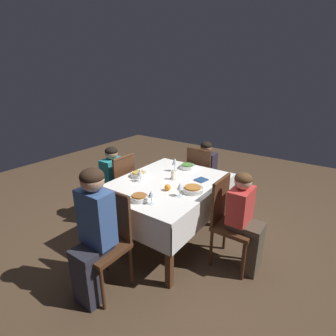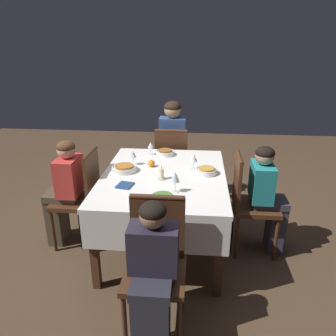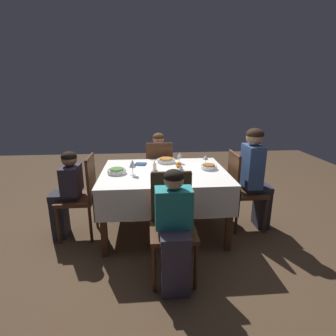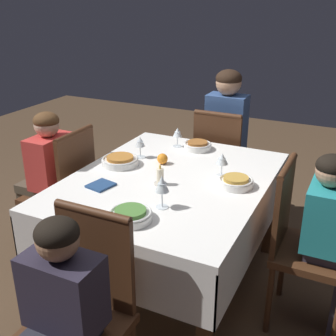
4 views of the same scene
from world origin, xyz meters
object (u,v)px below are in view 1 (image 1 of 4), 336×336
person_child_teal (110,179)px  bowl_north (193,189)px  person_adult_denim (92,229)px  wine_glass_south (140,173)px  dining_table (167,189)px  candle_centerpiece (173,176)px  bowl_south (138,174)px  chair_south (119,185)px  wine_glass_west (175,162)px  chair_north (229,218)px  wine_glass_east (151,194)px  napkin_red_folded (201,180)px  person_child_dark (207,170)px  wine_glass_north (180,187)px  chair_west (202,175)px  bowl_west (187,166)px  orange_fruit (168,187)px  bowl_east (139,197)px  person_child_red (246,219)px  chair_east (107,237)px

person_child_teal → bowl_north: (0.03, 1.28, 0.20)m
person_adult_denim → wine_glass_south: size_ratio=8.44×
dining_table → candle_centerpiece: 0.17m
bowl_south → chair_south: bearing=-95.5°
dining_table → wine_glass_west: wine_glass_west is taller
dining_table → chair_north: (-0.02, 0.76, -0.13)m
wine_glass_east → napkin_red_folded: (-0.78, 0.11, -0.09)m
person_child_dark → candle_centerpiece: size_ratio=8.18×
dining_table → wine_glass_west: 0.42m
person_child_dark → bowl_south: 1.20m
dining_table → wine_glass_south: 0.36m
wine_glass_north → bowl_north: bearing=162.7°
chair_west → person_child_teal: bearing=46.4°
bowl_west → person_adult_denim: bearing=1.6°
orange_fruit → chair_west: bearing=-170.9°
chair_west → bowl_east: chair_west is taller
dining_table → chair_south: size_ratio=1.50×
person_child_teal → wine_glass_east: bearing=66.1°
person_child_dark → wine_glass_east: 1.62m
bowl_east → bowl_north: 0.57m
person_child_red → chair_west: bearing=47.2°
person_adult_denim → napkin_red_folded: bearing=77.5°
wine_glass_south → napkin_red_folded: 0.70m
person_adult_denim → person_child_red: bearing=49.5°
bowl_north → napkin_red_folded: bearing=-167.3°
chair_east → chair_west: size_ratio=1.00×
wine_glass_east → bowl_west: (-1.03, -0.23, -0.07)m
bowl_south → wine_glass_east: bearing=51.0°
chair_west → candle_centerpiece: (0.80, 0.05, 0.26)m
person_adult_denim → person_child_dark: 2.14m
dining_table → orange_fruit: orange_fruit is taller
person_adult_denim → person_child_dark: size_ratio=1.22×
chair_north → person_child_dark: bearing=37.1°
dining_table → wine_glass_east: bearing=20.0°
bowl_south → orange_fruit: (0.12, 0.51, 0.01)m
chair_west → wine_glass_south: chair_west is taller
person_adult_denim → napkin_red_folded: size_ratio=7.81×
chair_east → bowl_north: 0.97m
dining_table → bowl_west: bowl_west is taller
chair_north → orange_fruit: size_ratio=13.87×
dining_table → person_child_red: (-0.02, 0.92, -0.08)m
chair_south → chair_east: bearing=40.3°
person_child_red → candle_centerpiece: bearing=84.7°
person_child_dark → bowl_east: 1.61m
wine_glass_south → wine_glass_east: bearing=51.5°
dining_table → person_adult_denim: (1.06, -0.00, 0.04)m
chair_north → candle_centerpiece: size_ratio=7.72×
chair_south → wine_glass_south: bearing=74.7°
orange_fruit → bowl_east: bearing=-15.8°
wine_glass_north → wine_glass_south: (-0.06, -0.57, 0.00)m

